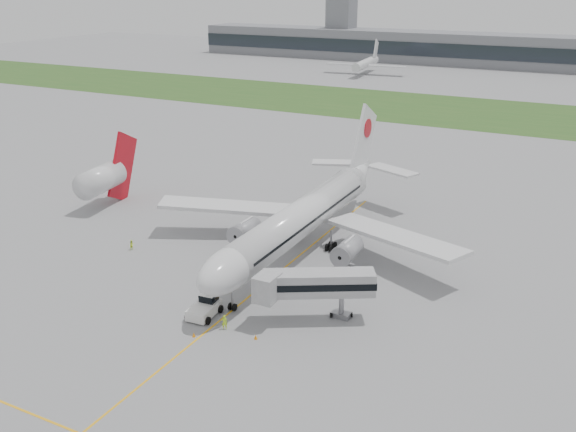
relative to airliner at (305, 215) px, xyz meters
The scene contains 14 objects.
ground 7.47m from the airliner, 90.00° to the right, with size 600.00×600.00×0.00m, color gray.
apron_markings 11.38m from the airliner, 90.00° to the right, with size 70.00×70.00×0.04m, color #F8AC15, non-canonical shape.
grass_strip 115.27m from the airliner, 90.00° to the left, with size 600.00×50.00×0.02m, color #2B5520.
terminal_building 225.01m from the airliner, 90.00° to the left, with size 320.00×22.30×14.00m.
control_tower 244.38m from the airliner, 111.62° to the left, with size 12.00×12.00×56.00m, color gray, non-canonical shape.
airliner is the anchor object (origin of this frame).
pushback_tug 22.82m from the airliner, 95.80° to the right, with size 3.34×4.69×2.31m.
jet_bridge 20.11m from the airliner, 62.05° to the right, with size 12.62×9.63×6.27m.
safety_cone_left 27.53m from the airliner, 91.30° to the right, with size 0.39×0.39×0.53m, color orange.
safety_cone_right 25.51m from the airliner, 76.72° to the right, with size 0.40×0.40×0.54m, color orange.
ground_crew_near 24.54m from the airliner, 86.34° to the right, with size 0.65×0.43×1.78m, color #B6E926.
ground_crew_far 25.71m from the airliner, 154.00° to the right, with size 0.73×0.57×1.51m, color #DAFF2A.
neighbor_aircraft 39.49m from the airliner, behind, with size 5.80×15.95×12.90m.
distant_aircraft_left 184.34m from the airliner, 108.04° to the left, with size 33.27×29.35×12.72m, color silver, non-canonical shape.
Camera 1 is at (36.98, -72.40, 37.36)m, focal length 40.00 mm.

